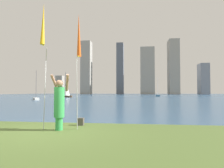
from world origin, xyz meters
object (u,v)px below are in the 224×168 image
Objects in this scene: kite_flag_right at (79,37)px; bag at (81,122)px; sailboat_4 at (158,95)px; kite_flag_left at (43,27)px; person at (59,102)px; sailboat_1 at (64,92)px; sailboat_2 at (66,90)px; sailboat_3 at (36,98)px.

kite_flag_right reaches higher than bag.
kite_flag_left is at bearing -100.10° from sailboat_4.
sailboat_4 is (8.99, 50.47, -3.43)m from kite_flag_left.
bag is (0.47, 1.11, -0.83)m from person.
sailboat_1 is 0.57× the size of sailboat_2.
sailboat_3 is at bearing 121.37° from bag.
kite_flag_left is (-0.60, -0.07, 2.72)m from person.
sailboat_2 reaches higher than bag.
sailboat_1 is at bearing 110.94° from kite_flag_right.
kite_flag_right is at bearing -69.06° from sailboat_1.
sailboat_4 is at bearing 81.16° from kite_flag_right.
sailboat_4 is (8.39, 50.40, -0.71)m from person.
sailboat_3 reaches higher than kite_flag_left.
kite_flag_left is at bearing -165.13° from person.
sailboat_3 is (-12.53, 23.50, -3.42)m from kite_flag_left.
kite_flag_right is 27.07m from sailboat_3.
sailboat_3 is at bearing 118.06° from kite_flag_left.
sailboat_1 reaches higher than person.
sailboat_3 is at bearing -81.87° from sailboat_1.
sailboat_3 is at bearing 120.71° from kite_flag_right.
sailboat_4 reaches higher than kite_flag_right.
bag is 40.11m from sailboat_2.
person is 26.87m from sailboat_3.
kite_flag_right reaches higher than sailboat_1.
kite_flag_right is 1.27× the size of sailboat_1.
person is 0.34× the size of sailboat_2.
sailboat_1 reaches higher than bag.
person is at bearing -60.73° from sailboat_3.
kite_flag_left reaches higher than bag.
kite_flag_right is at bearing -69.60° from sailboat_2.
bag is 0.06× the size of sailboat_3.
person is 2.48m from kite_flag_right.
sailboat_2 is 25.03m from sailboat_4.
sailboat_4 is (22.04, 11.78, -1.49)m from sailboat_2.
bag is 45.81m from sailboat_1.
kite_flag_right is at bearing -98.84° from sailboat_4.
sailboat_2 reaches higher than person.
sailboat_4 is at bearing 28.12° from sailboat_2.
person is 0.47× the size of kite_flag_right.
sailboat_4 is (21.52, 26.97, -0.01)m from sailboat_3.
sailboat_2 is 15.27m from sailboat_3.
sailboat_1 is at bearing 109.38° from kite_flag_left.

